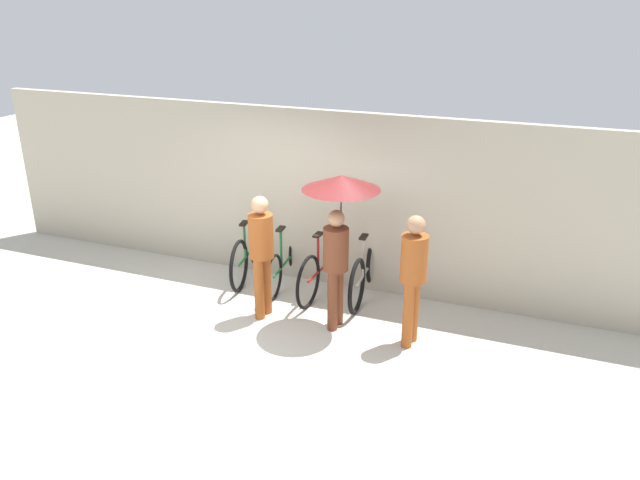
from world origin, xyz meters
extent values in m
plane|color=beige|center=(0.00, 0.00, 0.00)|extent=(30.00, 30.00, 0.00)
cube|color=#B2A893|center=(0.00, 2.01, 1.28)|extent=(10.75, 0.12, 2.56)
torus|color=black|center=(-1.01, 2.21, 0.38)|extent=(0.19, 0.76, 0.77)
torus|color=black|center=(-0.83, 1.25, 0.38)|extent=(0.19, 0.76, 0.77)
cylinder|color=#19662D|center=(-0.92, 1.73, 0.38)|extent=(0.22, 0.97, 0.04)
cylinder|color=#19662D|center=(-0.89, 1.56, 0.65)|extent=(0.04, 0.04, 0.52)
cube|color=black|center=(-0.89, 1.56, 0.92)|extent=(0.13, 0.21, 0.03)
cylinder|color=#19662D|center=(-1.01, 2.21, 0.74)|extent=(0.04, 0.04, 0.71)
cylinder|color=#19662D|center=(-1.01, 2.21, 1.10)|extent=(0.44, 0.11, 0.03)
torus|color=black|center=(-0.37, 2.24, 0.33)|extent=(0.12, 0.67, 0.67)
torus|color=black|center=(-0.25, 1.18, 0.33)|extent=(0.12, 0.67, 0.67)
cylinder|color=#19662D|center=(-0.31, 1.71, 0.33)|extent=(0.16, 1.07, 0.04)
cylinder|color=#19662D|center=(-0.29, 1.52, 0.63)|extent=(0.04, 0.04, 0.59)
cube|color=black|center=(-0.29, 1.52, 0.93)|extent=(0.11, 0.21, 0.03)
cylinder|color=#19662D|center=(-0.37, 2.24, 0.70)|extent=(0.04, 0.04, 0.73)
cylinder|color=#19662D|center=(-0.37, 2.24, 1.06)|extent=(0.44, 0.08, 0.03)
torus|color=black|center=(0.32, 2.20, 0.38)|extent=(0.06, 0.76, 0.76)
torus|color=black|center=(0.30, 1.13, 0.38)|extent=(0.06, 0.76, 0.76)
cylinder|color=maroon|center=(0.31, 1.66, 0.38)|extent=(0.06, 1.07, 0.04)
cylinder|color=maroon|center=(0.30, 1.48, 0.66)|extent=(0.04, 0.04, 0.55)
cube|color=black|center=(0.30, 1.48, 0.95)|extent=(0.09, 0.20, 0.03)
cylinder|color=maroon|center=(0.32, 2.20, 0.69)|extent=(0.04, 0.04, 0.62)
cylinder|color=maroon|center=(0.32, 2.20, 1.00)|extent=(0.44, 0.04, 0.03)
torus|color=black|center=(0.89, 2.22, 0.38)|extent=(0.11, 0.77, 0.77)
torus|color=black|center=(0.96, 1.24, 0.38)|extent=(0.11, 0.77, 0.77)
cylinder|color=#A59E93|center=(0.92, 1.73, 0.38)|extent=(0.10, 0.98, 0.04)
cylinder|color=#A59E93|center=(0.93, 1.56, 0.67)|extent=(0.04, 0.04, 0.58)
cube|color=black|center=(0.93, 1.56, 0.98)|extent=(0.10, 0.21, 0.03)
cylinder|color=#A59E93|center=(0.89, 2.22, 0.70)|extent=(0.04, 0.04, 0.64)
cylinder|color=#A59E93|center=(0.89, 2.22, 1.02)|extent=(0.44, 0.06, 0.03)
cylinder|color=#9E4C1E|center=(-0.18, 0.60, 0.43)|extent=(0.13, 0.13, 0.85)
cylinder|color=#9E4C1E|center=(-0.16, 0.78, 0.43)|extent=(0.13, 0.13, 0.85)
cylinder|color=#9E4C1E|center=(-0.17, 0.69, 1.15)|extent=(0.32, 0.32, 0.58)
sphere|color=tan|center=(-0.17, 0.69, 1.57)|extent=(0.22, 0.22, 0.22)
cylinder|color=brown|center=(0.82, 0.67, 0.41)|extent=(0.13, 0.13, 0.81)
cylinder|color=brown|center=(0.83, 0.85, 0.41)|extent=(0.13, 0.13, 0.81)
cylinder|color=brown|center=(0.83, 0.76, 1.09)|extent=(0.32, 0.32, 0.55)
sphere|color=tan|center=(0.83, 0.76, 1.49)|extent=(0.21, 0.21, 0.21)
cylinder|color=#332D28|center=(0.84, 0.90, 1.47)|extent=(0.02, 0.02, 0.70)
cone|color=#591919|center=(0.84, 0.90, 1.91)|extent=(0.97, 0.97, 0.18)
cylinder|color=#9E4C1E|center=(1.81, 0.62, 0.43)|extent=(0.13, 0.13, 0.85)
cylinder|color=#9E4C1E|center=(1.84, 0.80, 0.43)|extent=(0.13, 0.13, 0.85)
cylinder|color=#9E4C1E|center=(1.82, 0.71, 1.14)|extent=(0.32, 0.32, 0.58)
sphere|color=tan|center=(1.82, 0.71, 1.56)|extent=(0.22, 0.22, 0.22)
camera|label=1|loc=(3.26, -5.94, 4.05)|focal=35.00mm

